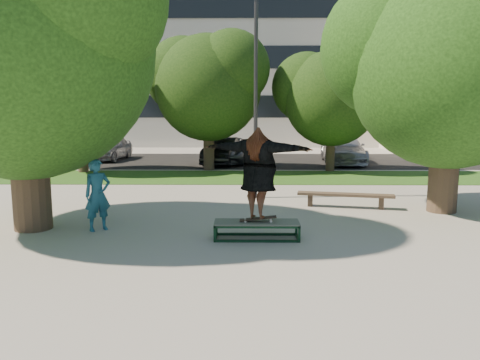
{
  "coord_description": "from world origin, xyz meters",
  "views": [
    {
      "loc": [
        0.7,
        -9.46,
        2.71
      ],
      "look_at": [
        0.57,
        0.6,
        1.21
      ],
      "focal_mm": 35.0,
      "sensor_mm": 36.0,
      "label": 1
    }
  ],
  "objects_px": {
    "tree_right": "(447,57)",
    "car_dark": "(222,151)",
    "lamppost": "(256,96)",
    "car_grey": "(228,150)",
    "car_silver_a": "(109,148)",
    "grind_box": "(257,230)",
    "car_silver_b": "(343,149)",
    "bystander": "(98,195)",
    "tree_left": "(19,32)",
    "bench": "(345,196)"
  },
  "relations": [
    {
      "from": "tree_left",
      "to": "car_silver_a",
      "type": "distance_m",
      "value": 15.74
    },
    {
      "from": "car_silver_a",
      "to": "bystander",
      "type": "bearing_deg",
      "value": -70.29
    },
    {
      "from": "car_silver_a",
      "to": "car_dark",
      "type": "height_order",
      "value": "car_silver_a"
    },
    {
      "from": "tree_left",
      "to": "grind_box",
      "type": "height_order",
      "value": "tree_left"
    },
    {
      "from": "tree_right",
      "to": "car_dark",
      "type": "height_order",
      "value": "tree_right"
    },
    {
      "from": "bystander",
      "to": "car_silver_a",
      "type": "height_order",
      "value": "bystander"
    },
    {
      "from": "tree_right",
      "to": "lamppost",
      "type": "bearing_deg",
      "value": 158.72
    },
    {
      "from": "bystander",
      "to": "car_dark",
      "type": "bearing_deg",
      "value": 43.96
    },
    {
      "from": "tree_left",
      "to": "grind_box",
      "type": "xyz_separation_m",
      "value": [
        5.23,
        -0.87,
        -4.23
      ]
    },
    {
      "from": "lamppost",
      "to": "car_dark",
      "type": "xyz_separation_m",
      "value": [
        -1.5,
        9.17,
        -2.48
      ]
    },
    {
      "from": "grind_box",
      "to": "bystander",
      "type": "bearing_deg",
      "value": 169.24
    },
    {
      "from": "grind_box",
      "to": "bench",
      "type": "height_order",
      "value": "bench"
    },
    {
      "from": "grind_box",
      "to": "car_grey",
      "type": "distance_m",
      "value": 14.66
    },
    {
      "from": "tree_left",
      "to": "lamppost",
      "type": "height_order",
      "value": "tree_left"
    },
    {
      "from": "car_silver_b",
      "to": "car_grey",
      "type": "bearing_deg",
      "value": -175.65
    },
    {
      "from": "tree_right",
      "to": "grind_box",
      "type": "relative_size",
      "value": 3.62
    },
    {
      "from": "car_dark",
      "to": "grind_box",
      "type": "bearing_deg",
      "value": -76.06
    },
    {
      "from": "car_silver_a",
      "to": "lamppost",
      "type": "bearing_deg",
      "value": -50.56
    },
    {
      "from": "grind_box",
      "to": "tree_left",
      "type": "bearing_deg",
      "value": 170.52
    },
    {
      "from": "bystander",
      "to": "bench",
      "type": "height_order",
      "value": "bystander"
    },
    {
      "from": "car_dark",
      "to": "car_grey",
      "type": "height_order",
      "value": "car_dark"
    },
    {
      "from": "tree_left",
      "to": "car_dark",
      "type": "distance_m",
      "value": 14.12
    },
    {
      "from": "lamppost",
      "to": "car_silver_b",
      "type": "distance_m",
      "value": 11.15
    },
    {
      "from": "lamppost",
      "to": "car_grey",
      "type": "distance_m",
      "value": 10.22
    },
    {
      "from": "car_grey",
      "to": "car_silver_b",
      "type": "height_order",
      "value": "car_silver_b"
    },
    {
      "from": "grind_box",
      "to": "lamppost",
      "type": "bearing_deg",
      "value": 89.21
    },
    {
      "from": "bench",
      "to": "tree_right",
      "type": "bearing_deg",
      "value": 2.53
    },
    {
      "from": "bench",
      "to": "lamppost",
      "type": "bearing_deg",
      "value": 160.5
    },
    {
      "from": "car_grey",
      "to": "car_silver_a",
      "type": "bearing_deg",
      "value": 176.29
    },
    {
      "from": "car_dark",
      "to": "car_grey",
      "type": "bearing_deg",
      "value": 74.81
    },
    {
      "from": "tree_left",
      "to": "bench",
      "type": "bearing_deg",
      "value": 17.02
    },
    {
      "from": "grind_box",
      "to": "car_silver_b",
      "type": "height_order",
      "value": "car_silver_b"
    },
    {
      "from": "bench",
      "to": "car_silver_a",
      "type": "bearing_deg",
      "value": 140.92
    },
    {
      "from": "grind_box",
      "to": "bench",
      "type": "bearing_deg",
      "value": 51.77
    },
    {
      "from": "grind_box",
      "to": "car_silver_a",
      "type": "relative_size",
      "value": 0.45
    },
    {
      "from": "grind_box",
      "to": "car_dark",
      "type": "bearing_deg",
      "value": 95.87
    },
    {
      "from": "grind_box",
      "to": "car_silver_a",
      "type": "bearing_deg",
      "value": 115.93
    },
    {
      "from": "grind_box",
      "to": "car_silver_b",
      "type": "distance_m",
      "value": 15.35
    },
    {
      "from": "car_silver_a",
      "to": "grind_box",
      "type": "bearing_deg",
      "value": -59.62
    },
    {
      "from": "bystander",
      "to": "car_grey",
      "type": "xyz_separation_m",
      "value": [
        2.44,
        13.93,
        -0.16
      ]
    },
    {
      "from": "tree_left",
      "to": "car_silver_b",
      "type": "height_order",
      "value": "tree_left"
    },
    {
      "from": "bystander",
      "to": "bench",
      "type": "xyz_separation_m",
      "value": [
        6.15,
        2.58,
        -0.48
      ]
    },
    {
      "from": "grind_box",
      "to": "bench",
      "type": "distance_m",
      "value": 4.15
    },
    {
      "from": "tree_right",
      "to": "tree_left",
      "type": "bearing_deg",
      "value": -168.97
    },
    {
      "from": "tree_left",
      "to": "bystander",
      "type": "distance_m",
      "value": 3.96
    },
    {
      "from": "car_silver_b",
      "to": "grind_box",
      "type": "bearing_deg",
      "value": -103.52
    },
    {
      "from": "car_silver_a",
      "to": "car_grey",
      "type": "bearing_deg",
      "value": -7.03
    },
    {
      "from": "tree_right",
      "to": "car_silver_a",
      "type": "relative_size",
      "value": 1.64
    },
    {
      "from": "car_silver_a",
      "to": "car_silver_b",
      "type": "distance_m",
      "value": 12.64
    },
    {
      "from": "bystander",
      "to": "car_silver_a",
      "type": "distance_m",
      "value": 15.83
    }
  ]
}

